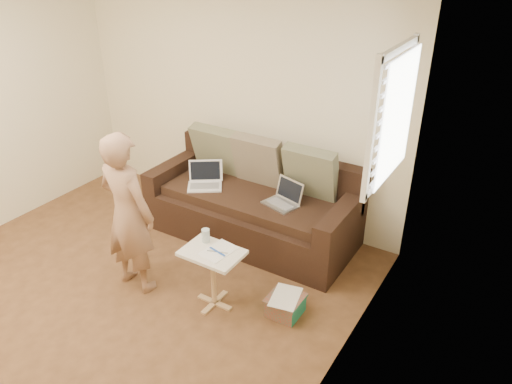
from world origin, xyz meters
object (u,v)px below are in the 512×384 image
at_px(side_table, 213,278).
at_px(drinking_glass, 206,236).
at_px(person, 128,214).
at_px(striped_box, 285,305).
at_px(sofa, 251,201).
at_px(laptop_white, 205,187).
at_px(laptop_silver, 280,205).

height_order(side_table, drinking_glass, drinking_glass).
distance_m(person, side_table, 0.93).
distance_m(side_table, drinking_glass, 0.38).
distance_m(side_table, striped_box, 0.66).
bearing_deg(sofa, drinking_glass, -80.11).
distance_m(person, striped_box, 1.58).
bearing_deg(laptop_white, person, -123.81).
height_order(sofa, person, person).
bearing_deg(person, sofa, -109.33).
bearing_deg(laptop_white, drinking_glass, -87.11).
distance_m(laptop_silver, side_table, 1.08).
bearing_deg(laptop_silver, sofa, -174.19).
distance_m(person, drinking_glass, 0.71).
distance_m(sofa, striped_box, 1.32).
height_order(person, striped_box, person).
bearing_deg(side_table, laptop_white, 129.76).
bearing_deg(striped_box, sofa, 135.08).
bearing_deg(drinking_glass, person, -159.43).
height_order(person, side_table, person).
distance_m(sofa, laptop_silver, 0.40).
bearing_deg(drinking_glass, laptop_silver, 78.03).
bearing_deg(sofa, laptop_silver, -10.32).
bearing_deg(laptop_silver, person, -109.35).
xyz_separation_m(laptop_white, side_table, (0.80, -0.97, -0.24)).
xyz_separation_m(laptop_white, striped_box, (1.40, -0.75, -0.43)).
bearing_deg(person, laptop_white, -87.95).
bearing_deg(sofa, side_table, -74.41).
height_order(person, drinking_glass, person).
xyz_separation_m(person, side_table, (0.79, 0.15, -0.48)).
relative_size(laptop_silver, side_table, 0.59).
height_order(laptop_white, side_table, laptop_white).
distance_m(sofa, drinking_glass, 1.06).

